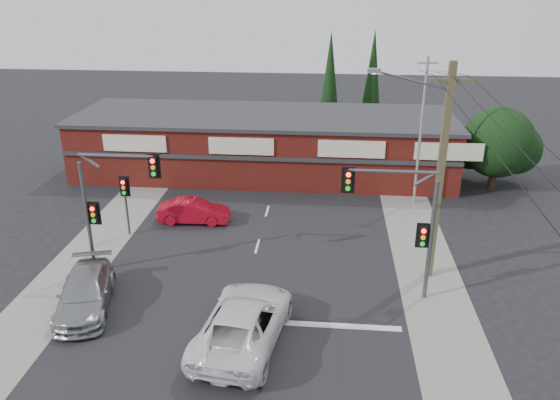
# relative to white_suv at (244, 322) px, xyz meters

# --- Properties ---
(ground) EXTENTS (120.00, 120.00, 0.00)m
(ground) POSITION_rel_white_suv_xyz_m (-0.53, 2.79, -0.87)
(ground) COLOR black
(ground) RESTS_ON ground
(road_strip) EXTENTS (14.00, 70.00, 0.01)m
(road_strip) POSITION_rel_white_suv_xyz_m (-0.53, 7.79, -0.86)
(road_strip) COLOR black
(road_strip) RESTS_ON ground
(verge_left) EXTENTS (3.00, 70.00, 0.02)m
(verge_left) POSITION_rel_white_suv_xyz_m (-9.03, 7.79, -0.86)
(verge_left) COLOR gray
(verge_left) RESTS_ON ground
(verge_right) EXTENTS (3.00, 70.00, 0.02)m
(verge_right) POSITION_rel_white_suv_xyz_m (7.97, 7.79, -0.86)
(verge_right) COLOR gray
(verge_right) RESTS_ON ground
(stop_line) EXTENTS (6.50, 0.35, 0.01)m
(stop_line) POSITION_rel_white_suv_xyz_m (2.97, 1.29, -0.85)
(stop_line) COLOR silver
(stop_line) RESTS_ON ground
(white_suv) EXTENTS (3.73, 6.59, 1.74)m
(white_suv) POSITION_rel_white_suv_xyz_m (0.00, 0.00, 0.00)
(white_suv) COLOR silver
(white_suv) RESTS_ON ground
(silver_suv) EXTENTS (3.26, 5.42, 1.47)m
(silver_suv) POSITION_rel_white_suv_xyz_m (-7.07, 1.64, -0.13)
(silver_suv) COLOR gray
(silver_suv) RESTS_ON ground
(red_sedan) EXTENTS (4.09, 1.53, 1.34)m
(red_sedan) POSITION_rel_white_suv_xyz_m (-4.55, 10.71, -0.20)
(red_sedan) COLOR #B00A1D
(red_sedan) RESTS_ON ground
(lane_dashes) EXTENTS (0.12, 38.70, 0.01)m
(lane_dashes) POSITION_rel_white_suv_xyz_m (-0.53, 3.34, -0.85)
(lane_dashes) COLOR silver
(lane_dashes) RESTS_ON ground
(shop_building) EXTENTS (27.30, 8.40, 4.22)m
(shop_building) POSITION_rel_white_suv_xyz_m (-1.52, 19.77, 1.27)
(shop_building) COLOR #45110D
(shop_building) RESTS_ON ground
(tree_cluster) EXTENTS (5.90, 5.10, 5.50)m
(tree_cluster) POSITION_rel_white_suv_xyz_m (14.16, 18.23, 2.03)
(tree_cluster) COLOR #2D2116
(tree_cluster) RESTS_ON ground
(conifer_near) EXTENTS (1.80, 1.80, 9.25)m
(conifer_near) POSITION_rel_white_suv_xyz_m (2.97, 26.79, 4.61)
(conifer_near) COLOR #2D2116
(conifer_near) RESTS_ON ground
(conifer_far) EXTENTS (1.80, 1.80, 9.25)m
(conifer_far) POSITION_rel_white_suv_xyz_m (6.47, 28.79, 4.61)
(conifer_far) COLOR #2D2116
(conifer_far) RESTS_ON ground
(traffic_mast_left) EXTENTS (3.77, 0.27, 5.97)m
(traffic_mast_left) POSITION_rel_white_suv_xyz_m (-6.95, 4.79, 3.06)
(traffic_mast_left) COLOR #47494C
(traffic_mast_left) RESTS_ON ground
(traffic_mast_right) EXTENTS (3.96, 0.27, 5.97)m
(traffic_mast_right) POSITION_rel_white_suv_xyz_m (6.33, 3.79, 3.08)
(traffic_mast_right) COLOR #47494C
(traffic_mast_right) RESTS_ON ground
(pedestal_signal) EXTENTS (0.55, 0.27, 3.38)m
(pedestal_signal) POSITION_rel_white_suv_xyz_m (-7.73, 8.79, 1.54)
(pedestal_signal) COLOR #47494C
(pedestal_signal) RESTS_ON ground
(utility_pole) EXTENTS (4.38, 0.59, 10.00)m
(utility_pole) POSITION_rel_white_suv_xyz_m (7.84, 5.77, 4.53)
(utility_pole) COLOR brown
(utility_pole) RESTS_ON ground
(steel_pole) EXTENTS (1.20, 0.16, 9.00)m
(steel_pole) POSITION_rel_white_suv_xyz_m (8.47, 14.79, 3.83)
(steel_pole) COLOR gray
(steel_pole) RESTS_ON ground
(power_lines) EXTENTS (2.01, 29.00, 1.22)m
(power_lines) POSITION_rel_white_suv_xyz_m (7.95, 0.32, 8.17)
(power_lines) COLOR black
(power_lines) RESTS_ON ground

